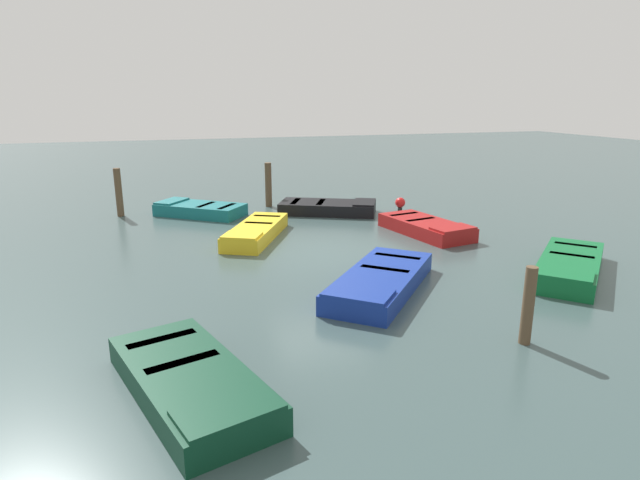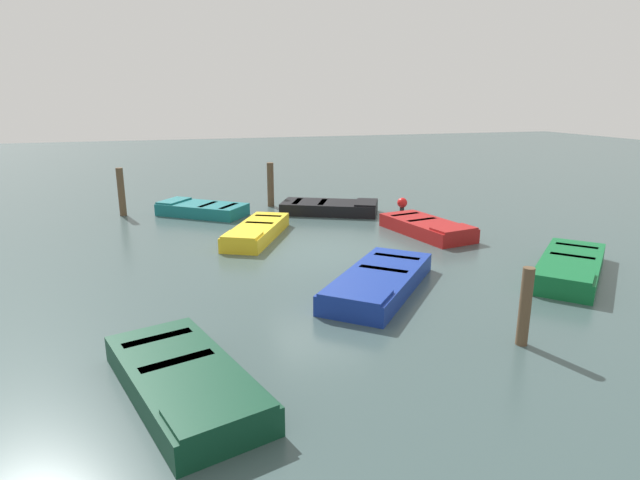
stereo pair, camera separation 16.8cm
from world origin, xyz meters
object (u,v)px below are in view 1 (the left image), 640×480
object	(u,v)px
rowboat_green	(570,266)
marker_buoy	(400,203)
rowboat_blue	(380,281)
rowboat_teal	(200,209)
rowboat_dark_green	(191,381)
mooring_piling_center	(268,185)
rowboat_black	(329,207)
rowboat_yellow	(256,231)
mooring_piling_far_right	(528,306)
rowboat_red	(426,227)
mooring_piling_mid_left	(119,192)

from	to	relation	value
rowboat_green	marker_buoy	world-z (taller)	marker_buoy
rowboat_blue	rowboat_teal	size ratio (longest dim) A/B	1.15
rowboat_dark_green	mooring_piling_center	distance (m)	12.99
mooring_piling_center	rowboat_blue	bearing A→B (deg)	1.90
rowboat_black	rowboat_teal	bearing A→B (deg)	-167.11
rowboat_yellow	mooring_piling_center	distance (m)	4.67
rowboat_black	mooring_piling_far_right	distance (m)	10.63
rowboat_dark_green	marker_buoy	world-z (taller)	marker_buoy
rowboat_blue	rowboat_green	bearing A→B (deg)	126.75
rowboat_blue	rowboat_black	world-z (taller)	same
rowboat_black	rowboat_yellow	bearing A→B (deg)	-113.65
rowboat_green	mooring_piling_far_right	size ratio (longest dim) A/B	2.62
rowboat_blue	mooring_piling_far_right	xyz separation A→B (m)	(3.01, 1.28, 0.45)
rowboat_teal	mooring_piling_far_right	distance (m)	12.39
rowboat_yellow	rowboat_black	world-z (taller)	same
rowboat_dark_green	rowboat_black	xyz separation A→B (m)	(-10.56, 5.57, -0.00)
rowboat_blue	rowboat_yellow	xyz separation A→B (m)	(-5.01, -1.67, 0.00)
rowboat_green	rowboat_yellow	xyz separation A→B (m)	(-5.39, -6.24, 0.00)
rowboat_blue	rowboat_red	size ratio (longest dim) A/B	1.13
rowboat_teal	rowboat_yellow	distance (m)	3.84
rowboat_dark_green	mooring_piling_mid_left	distance (m)	12.43
rowboat_green	marker_buoy	xyz separation A→B (m)	(-7.60, -0.57, 0.07)
rowboat_red	marker_buoy	bearing A→B (deg)	156.70
rowboat_black	mooring_piling_center	size ratio (longest dim) A/B	2.21
rowboat_blue	rowboat_dark_green	distance (m)	5.09
rowboat_yellow	mooring_piling_mid_left	distance (m)	5.86
rowboat_blue	rowboat_black	size ratio (longest dim) A/B	1.01
rowboat_red	rowboat_black	distance (m)	4.07
rowboat_yellow	mooring_piling_far_right	size ratio (longest dim) A/B	2.65
rowboat_green	rowboat_black	xyz separation A→B (m)	(-7.99, -3.15, 0.00)
rowboat_green	rowboat_black	size ratio (longest dim) A/B	0.97
rowboat_black	marker_buoy	bearing A→B (deg)	17.89
rowboat_red	rowboat_black	size ratio (longest dim) A/B	0.90
marker_buoy	rowboat_black	bearing A→B (deg)	-98.44
rowboat_red	rowboat_green	bearing A→B (deg)	6.35
rowboat_green	rowboat_yellow	bearing A→B (deg)	-83.42
rowboat_green	marker_buoy	size ratio (longest dim) A/B	7.29
rowboat_dark_green	mooring_piling_center	size ratio (longest dim) A/B	2.13
rowboat_teal	rowboat_yellow	xyz separation A→B (m)	(3.63, 1.25, -0.00)
rowboat_blue	mooring_piling_center	distance (m)	9.47
rowboat_yellow	mooring_piling_mid_left	world-z (taller)	mooring_piling_mid_left
mooring_piling_far_right	mooring_piling_center	xyz separation A→B (m)	(-12.45, -1.59, 0.14)
rowboat_dark_green	mooring_piling_center	xyz separation A→B (m)	(-12.40, 3.84, 0.60)
rowboat_dark_green	marker_buoy	bearing A→B (deg)	124.64
rowboat_blue	mooring_piling_mid_left	size ratio (longest dim) A/B	2.22
rowboat_green	rowboat_red	xyz separation A→B (m)	(-4.36, -1.31, 0.00)
rowboat_teal	mooring_piling_mid_left	size ratio (longest dim) A/B	1.93
rowboat_teal	rowboat_red	xyz separation A→B (m)	(4.66, 6.18, -0.00)
rowboat_teal	marker_buoy	size ratio (longest dim) A/B	6.62
rowboat_yellow	mooring_piling_center	xyz separation A→B (m)	(-4.43, 1.36, 0.60)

